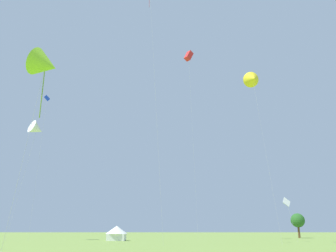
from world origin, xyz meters
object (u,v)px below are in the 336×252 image
object	(u,v)px
kite_blue_diamond	(45,106)
kite_yellow_delta	(252,79)
kite_white_delta	(36,129)
festival_tent_left	(116,232)
kite_red_box	(188,56)
kite_lime_delta	(45,65)
tree_distant_left	(297,221)
kite_white_diamond	(286,202)

from	to	relation	value
kite_blue_diamond	kite_yellow_delta	bearing A→B (deg)	-19.08
kite_white_delta	festival_tent_left	bearing A→B (deg)	-3.85
kite_blue_diamond	kite_red_box	bearing A→B (deg)	6.38
kite_white_delta	festival_tent_left	size ratio (longest dim) A/B	5.78
kite_yellow_delta	kite_white_delta	size ratio (longest dim) A/B	1.16
kite_lime_delta	tree_distant_left	world-z (taller)	kite_lime_delta
kite_white_delta	tree_distant_left	distance (m)	57.13
kite_blue_diamond	kite_white_diamond	xyz separation A→B (m)	(41.29, -3.06, -17.45)
kite_white_diamond	tree_distant_left	distance (m)	23.03
kite_blue_diamond	kite_yellow_delta	distance (m)	36.98
kite_white_diamond	kite_red_box	world-z (taller)	kite_red_box
kite_white_delta	kite_lime_delta	xyz separation A→B (m)	(14.92, -37.14, -5.61)
tree_distant_left	kite_red_box	bearing A→B (deg)	-147.96
kite_white_diamond	kite_blue_diamond	bearing A→B (deg)	175.76
kite_red_box	kite_white_delta	bearing A→B (deg)	-178.70
kite_yellow_delta	festival_tent_left	distance (m)	33.34
kite_blue_diamond	kite_yellow_delta	world-z (taller)	kite_blue_diamond
kite_white_diamond	kite_lime_delta	world-z (taller)	kite_lime_delta
festival_tent_left	kite_white_delta	bearing A→B (deg)	176.15
kite_white_diamond	kite_red_box	distance (m)	33.30
kite_lime_delta	kite_white_delta	bearing A→B (deg)	111.89
kite_red_box	tree_distant_left	xyz separation A→B (m)	(23.94, 14.98, -31.54)
kite_blue_diamond	tree_distant_left	world-z (taller)	kite_blue_diamond
kite_white_delta	kite_red_box	bearing A→B (deg)	1.30
festival_tent_left	kite_red_box	bearing A→B (deg)	7.63
kite_yellow_delta	kite_white_diamond	bearing A→B (deg)	54.93
kite_red_box	kite_lime_delta	size ratio (longest dim) A/B	2.35
kite_white_delta	festival_tent_left	world-z (taller)	kite_white_delta
kite_white_delta	tree_distant_left	world-z (taller)	kite_white_delta
kite_white_diamond	kite_lime_delta	distance (m)	43.44
kite_blue_diamond	kite_red_box	world-z (taller)	kite_red_box
kite_lime_delta	kite_white_diamond	bearing A→B (deg)	48.12
kite_red_box	tree_distant_left	world-z (taller)	kite_red_box
kite_red_box	festival_tent_left	distance (m)	36.21
kite_white_diamond	kite_yellow_delta	bearing A→B (deg)	-125.07
kite_yellow_delta	kite_white_delta	world-z (taller)	kite_yellow_delta
kite_white_delta	kite_lime_delta	world-z (taller)	kite_white_delta
kite_lime_delta	festival_tent_left	size ratio (longest dim) A/B	4.20
kite_blue_diamond	kite_red_box	size ratio (longest dim) A/B	0.71
kite_white_diamond	kite_lime_delta	xyz separation A→B (m)	(-28.48, -31.76, 8.16)
kite_white_diamond	festival_tent_left	world-z (taller)	kite_white_diamond
kite_blue_diamond	kite_white_delta	xyz separation A→B (m)	(-2.11, 2.31, -3.68)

